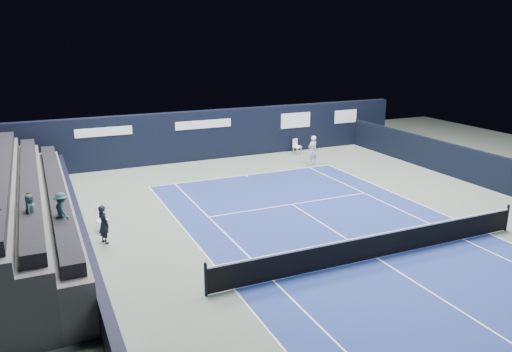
{
  "coord_description": "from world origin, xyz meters",
  "views": [
    {
      "loc": [
        -10.62,
        -13.05,
        7.69
      ],
      "look_at": [
        -1.41,
        7.37,
        1.3
      ],
      "focal_mm": 35.0,
      "sensor_mm": 36.0,
      "label": 1
    }
  ],
  "objects_px": {
    "tennis_player": "(313,150)",
    "folding_chair_back_b": "(296,145)",
    "tennis_net": "(378,245)",
    "folding_chair_back_a": "(296,143)",
    "line_judge_chair": "(101,217)"
  },
  "relations": [
    {
      "from": "folding_chair_back_b",
      "to": "line_judge_chair",
      "type": "xyz_separation_m",
      "value": [
        -13.65,
        -8.54,
        -0.02
      ]
    },
    {
      "from": "folding_chair_back_b",
      "to": "folding_chair_back_a",
      "type": "bearing_deg",
      "value": 39.1
    },
    {
      "from": "folding_chair_back_a",
      "to": "line_judge_chair",
      "type": "distance_m",
      "value": 16.71
    },
    {
      "from": "folding_chair_back_a",
      "to": "folding_chair_back_b",
      "type": "relative_size",
      "value": 0.86
    },
    {
      "from": "tennis_net",
      "to": "tennis_player",
      "type": "bearing_deg",
      "value": 69.46
    },
    {
      "from": "folding_chair_back_a",
      "to": "tennis_net",
      "type": "height_order",
      "value": "tennis_net"
    },
    {
      "from": "folding_chair_back_b",
      "to": "line_judge_chair",
      "type": "relative_size",
      "value": 1.04
    },
    {
      "from": "folding_chair_back_a",
      "to": "tennis_net",
      "type": "bearing_deg",
      "value": -124.78
    },
    {
      "from": "folding_chair_back_a",
      "to": "folding_chair_back_b",
      "type": "height_order",
      "value": "folding_chair_back_b"
    },
    {
      "from": "folding_chair_back_a",
      "to": "folding_chair_back_b",
      "type": "xyz_separation_m",
      "value": [
        -0.32,
        -0.62,
        -0.01
      ]
    },
    {
      "from": "tennis_player",
      "to": "folding_chair_back_b",
      "type": "bearing_deg",
      "value": 81.52
    },
    {
      "from": "folding_chair_back_a",
      "to": "tennis_net",
      "type": "relative_size",
      "value": 0.07
    },
    {
      "from": "folding_chair_back_a",
      "to": "tennis_net",
      "type": "xyz_separation_m",
      "value": [
        -5.41,
        -15.9,
        -0.09
      ]
    },
    {
      "from": "folding_chair_back_b",
      "to": "tennis_net",
      "type": "bearing_deg",
      "value": -132.2
    },
    {
      "from": "folding_chair_back_a",
      "to": "tennis_player",
      "type": "height_order",
      "value": "tennis_player"
    }
  ]
}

